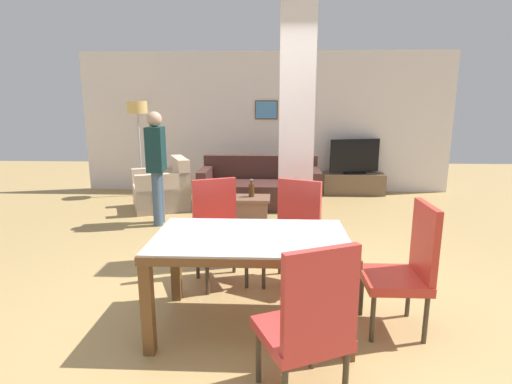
# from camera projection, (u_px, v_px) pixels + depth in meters

# --- Properties ---
(ground_plane) EXTENTS (18.00, 18.00, 0.00)m
(ground_plane) POSITION_uv_depth(u_px,v_px,m) (251.00, 324.00, 3.16)
(ground_plane) COLOR #A78852
(back_wall) EXTENTS (7.20, 0.09, 2.70)m
(back_wall) POSITION_uv_depth(u_px,v_px,m) (265.00, 123.00, 7.82)
(back_wall) COLOR silver
(back_wall) RESTS_ON ground_plane
(divider_pillar) EXTENTS (0.36, 0.38, 2.70)m
(divider_pillar) POSITION_uv_depth(u_px,v_px,m) (296.00, 138.00, 4.34)
(divider_pillar) COLOR silver
(divider_pillar) RESTS_ON ground_plane
(dining_table) EXTENTS (1.48, 0.90, 0.74)m
(dining_table) POSITION_uv_depth(u_px,v_px,m) (251.00, 255.00, 3.04)
(dining_table) COLOR brown
(dining_table) RESTS_ON ground_plane
(dining_chair_far_left) EXTENTS (0.61, 0.61, 1.00)m
(dining_chair_far_left) POSITION_uv_depth(u_px,v_px,m) (218.00, 229.00, 3.87)
(dining_chair_far_left) COLOR red
(dining_chair_far_left) RESTS_ON ground_plane
(dining_chair_far_right) EXTENTS (0.61, 0.61, 1.00)m
(dining_chair_far_right) POSITION_uv_depth(u_px,v_px,m) (294.00, 231.00, 3.82)
(dining_chair_far_right) COLOR #BD3630
(dining_chair_far_right) RESTS_ON ground_plane
(dining_chair_head_right) EXTENTS (0.46, 0.46, 1.00)m
(dining_chair_head_right) POSITION_uv_depth(u_px,v_px,m) (406.00, 265.00, 3.00)
(dining_chair_head_right) COLOR red
(dining_chair_head_right) RESTS_ON ground_plane
(dining_chair_near_right) EXTENTS (0.61, 0.61, 1.00)m
(dining_chair_near_right) POSITION_uv_depth(u_px,v_px,m) (309.00, 322.00, 2.22)
(dining_chair_near_right) COLOR #BF3430
(dining_chair_near_right) RESTS_ON ground_plane
(sofa) EXTENTS (2.01, 0.95, 0.82)m
(sofa) POSITION_uv_depth(u_px,v_px,m) (260.00, 189.00, 6.86)
(sofa) COLOR #452722
(sofa) RESTS_ON ground_plane
(armchair) EXTENTS (1.10, 1.07, 0.84)m
(armchair) POSITION_uv_depth(u_px,v_px,m) (163.00, 191.00, 6.63)
(armchair) COLOR beige
(armchair) RESTS_ON ground_plane
(coffee_table) EXTENTS (0.58, 0.45, 0.39)m
(coffee_table) POSITION_uv_depth(u_px,v_px,m) (250.00, 209.00, 5.84)
(coffee_table) COLOR brown
(coffee_table) RESTS_ON ground_plane
(bottle) EXTENTS (0.08, 0.08, 0.26)m
(bottle) POSITION_uv_depth(u_px,v_px,m) (252.00, 190.00, 5.81)
(bottle) COLOR #4C2D14
(bottle) RESTS_ON coffee_table
(tv_stand) EXTENTS (1.16, 0.40, 0.40)m
(tv_stand) POSITION_uv_depth(u_px,v_px,m) (353.00, 184.00, 7.72)
(tv_stand) COLOR brown
(tv_stand) RESTS_ON ground_plane
(tv_screen) EXTENTS (0.97, 0.31, 0.66)m
(tv_screen) POSITION_uv_depth(u_px,v_px,m) (355.00, 157.00, 7.60)
(tv_screen) COLOR black
(tv_screen) RESTS_ON tv_stand
(floor_lamp) EXTENTS (0.36, 0.36, 1.76)m
(floor_lamp) POSITION_uv_depth(u_px,v_px,m) (138.00, 116.00, 7.34)
(floor_lamp) COLOR #B7B7BC
(floor_lamp) RESTS_ON ground_plane
(standing_person) EXTENTS (0.25, 0.40, 1.61)m
(standing_person) POSITION_uv_depth(u_px,v_px,m) (156.00, 161.00, 5.64)
(standing_person) COLOR #3F556D
(standing_person) RESTS_ON ground_plane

